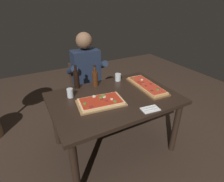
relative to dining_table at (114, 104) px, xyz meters
name	(u,v)px	position (x,y,z in m)	size (l,w,h in m)	color
ground_plane	(114,146)	(0.00, 0.00, -0.64)	(6.40, 6.40, 0.00)	#38281E
dining_table	(114,104)	(0.00, 0.00, 0.00)	(1.40, 0.96, 0.74)	black
pizza_rectangular_front	(101,102)	(-0.19, -0.06, 0.12)	(0.52, 0.35, 0.05)	olive
pizza_rectangular_left	(147,86)	(0.47, 0.02, 0.12)	(0.27, 0.63, 0.05)	brown
wine_bottle_dark	(76,79)	(-0.29, 0.41, 0.22)	(0.07, 0.07, 0.29)	black
oil_bottle_amber	(95,78)	(-0.07, 0.36, 0.20)	(0.07, 0.07, 0.27)	#47230F
tumbler_near_camera	(70,93)	(-0.43, 0.23, 0.14)	(0.07, 0.07, 0.10)	silver
tumbler_far_side	(118,78)	(0.26, 0.36, 0.14)	(0.08, 0.08, 0.10)	silver
napkin_cutlery_set	(150,109)	(0.19, -0.39, 0.10)	(0.19, 0.13, 0.01)	white
diner_chair	(86,88)	(-0.03, 0.86, -0.16)	(0.44, 0.44, 0.87)	#3D2B1E
seated_diner	(88,75)	(-0.03, 0.74, 0.10)	(0.53, 0.41, 1.33)	#23232D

